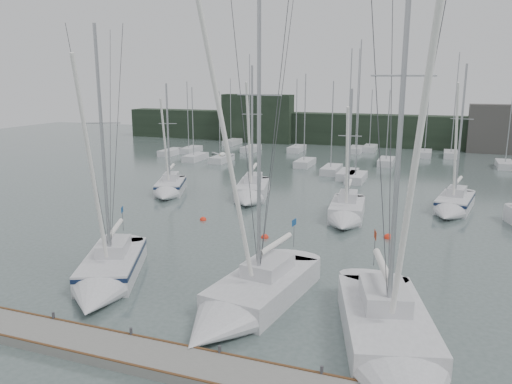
{
  "coord_description": "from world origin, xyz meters",
  "views": [
    {
      "loc": [
        9.33,
        -19.8,
        10.73
      ],
      "look_at": [
        0.14,
        5.0,
        4.66
      ],
      "focal_mm": 35.0,
      "sensor_mm": 36.0,
      "label": 1
    }
  ],
  "objects_px": {
    "sailboat_near_center": "(242,304)",
    "sailboat_mid_d": "(452,206)",
    "sailboat_mid_a": "(169,189)",
    "buoy_b": "(388,238)",
    "sailboat_near_left": "(106,277)",
    "sailboat_mid_c": "(346,215)",
    "sailboat_mid_b": "(251,194)",
    "buoy_a": "(265,238)",
    "sailboat_near_right": "(395,353)",
    "buoy_c": "(203,220)"
  },
  "relations": [
    {
      "from": "sailboat_mid_a",
      "to": "sailboat_mid_c",
      "type": "distance_m",
      "value": 17.46
    },
    {
      "from": "sailboat_mid_a",
      "to": "buoy_a",
      "type": "bearing_deg",
      "value": -56.0
    },
    {
      "from": "sailboat_near_left",
      "to": "sailboat_mid_b",
      "type": "relative_size",
      "value": 1.13
    },
    {
      "from": "sailboat_near_center",
      "to": "sailboat_mid_b",
      "type": "bearing_deg",
      "value": 118.06
    },
    {
      "from": "sailboat_mid_c",
      "to": "buoy_b",
      "type": "relative_size",
      "value": 17.28
    },
    {
      "from": "sailboat_mid_d",
      "to": "buoy_b",
      "type": "relative_size",
      "value": 20.31
    },
    {
      "from": "sailboat_near_center",
      "to": "sailboat_mid_a",
      "type": "relative_size",
      "value": 1.55
    },
    {
      "from": "sailboat_near_left",
      "to": "sailboat_mid_c",
      "type": "xyz_separation_m",
      "value": [
        9.56,
        16.43,
        0.01
      ]
    },
    {
      "from": "sailboat_near_right",
      "to": "buoy_a",
      "type": "distance_m",
      "value": 16.45
    },
    {
      "from": "sailboat_mid_c",
      "to": "buoy_a",
      "type": "relative_size",
      "value": 20.22
    },
    {
      "from": "sailboat_mid_c",
      "to": "buoy_c",
      "type": "relative_size",
      "value": 20.88
    },
    {
      "from": "sailboat_mid_a",
      "to": "buoy_c",
      "type": "height_order",
      "value": "sailboat_mid_a"
    },
    {
      "from": "sailboat_mid_a",
      "to": "buoy_b",
      "type": "relative_size",
      "value": 17.7
    },
    {
      "from": "sailboat_near_right",
      "to": "sailboat_mid_a",
      "type": "distance_m",
      "value": 31.51
    },
    {
      "from": "sailboat_near_center",
      "to": "buoy_c",
      "type": "xyz_separation_m",
      "value": [
        -8.74,
        13.69,
        -0.57
      ]
    },
    {
      "from": "sailboat_mid_b",
      "to": "sailboat_mid_d",
      "type": "height_order",
      "value": "sailboat_mid_d"
    },
    {
      "from": "sailboat_mid_b",
      "to": "buoy_c",
      "type": "relative_size",
      "value": 24.58
    },
    {
      "from": "sailboat_near_right",
      "to": "sailboat_near_center",
      "type": "bearing_deg",
      "value": 149.02
    },
    {
      "from": "sailboat_near_right",
      "to": "sailboat_mid_d",
      "type": "distance_m",
      "value": 24.61
    },
    {
      "from": "sailboat_mid_c",
      "to": "buoy_c",
      "type": "distance_m",
      "value": 10.95
    },
    {
      "from": "sailboat_mid_b",
      "to": "buoy_b",
      "type": "bearing_deg",
      "value": -42.0
    },
    {
      "from": "buoy_c",
      "to": "sailboat_mid_a",
      "type": "bearing_deg",
      "value": 136.24
    },
    {
      "from": "buoy_b",
      "to": "buoy_c",
      "type": "distance_m",
      "value": 13.89
    },
    {
      "from": "buoy_a",
      "to": "buoy_b",
      "type": "xyz_separation_m",
      "value": [
        7.96,
        2.87,
        0.0
      ]
    },
    {
      "from": "sailboat_near_right",
      "to": "buoy_a",
      "type": "height_order",
      "value": "sailboat_near_right"
    },
    {
      "from": "sailboat_near_left",
      "to": "buoy_a",
      "type": "distance_m",
      "value": 11.86
    },
    {
      "from": "sailboat_mid_b",
      "to": "sailboat_near_left",
      "type": "bearing_deg",
      "value": -104.54
    },
    {
      "from": "buoy_a",
      "to": "sailboat_mid_d",
      "type": "bearing_deg",
      "value": 43.03
    },
    {
      "from": "sailboat_mid_d",
      "to": "sailboat_near_left",
      "type": "bearing_deg",
      "value": -118.64
    },
    {
      "from": "sailboat_mid_b",
      "to": "buoy_a",
      "type": "relative_size",
      "value": 23.81
    },
    {
      "from": "sailboat_near_left",
      "to": "sailboat_mid_d",
      "type": "height_order",
      "value": "sailboat_near_left"
    },
    {
      "from": "sailboat_mid_d",
      "to": "buoy_a",
      "type": "bearing_deg",
      "value": -127.66
    },
    {
      "from": "sailboat_near_center",
      "to": "buoy_b",
      "type": "height_order",
      "value": "sailboat_near_center"
    },
    {
      "from": "sailboat_near_left",
      "to": "sailboat_near_right",
      "type": "distance_m",
      "value": 15.07
    },
    {
      "from": "sailboat_mid_c",
      "to": "sailboat_mid_a",
      "type": "bearing_deg",
      "value": 163.68
    },
    {
      "from": "sailboat_mid_d",
      "to": "buoy_c",
      "type": "height_order",
      "value": "sailboat_mid_d"
    },
    {
      "from": "sailboat_near_center",
      "to": "sailboat_mid_d",
      "type": "height_order",
      "value": "sailboat_near_center"
    },
    {
      "from": "buoy_b",
      "to": "sailboat_mid_d",
      "type": "bearing_deg",
      "value": 63.76
    },
    {
      "from": "sailboat_mid_a",
      "to": "buoy_a",
      "type": "height_order",
      "value": "sailboat_mid_a"
    },
    {
      "from": "sailboat_mid_d",
      "to": "buoy_a",
      "type": "distance_m",
      "value": 16.59
    },
    {
      "from": "sailboat_mid_a",
      "to": "sailboat_near_left",
      "type": "bearing_deg",
      "value": -89.68
    },
    {
      "from": "sailboat_mid_a",
      "to": "sailboat_near_center",
      "type": "bearing_deg",
      "value": -73.32
    },
    {
      "from": "buoy_b",
      "to": "sailboat_mid_b",
      "type": "bearing_deg",
      "value": 151.71
    },
    {
      "from": "buoy_c",
      "to": "sailboat_mid_c",
      "type": "bearing_deg",
      "value": 17.3
    },
    {
      "from": "sailboat_near_center",
      "to": "sailboat_near_right",
      "type": "distance_m",
      "value": 7.27
    },
    {
      "from": "sailboat_mid_a",
      "to": "buoy_b",
      "type": "bearing_deg",
      "value": -37.19
    },
    {
      "from": "sailboat_near_center",
      "to": "sailboat_mid_a",
      "type": "height_order",
      "value": "sailboat_near_center"
    },
    {
      "from": "sailboat_mid_c",
      "to": "sailboat_near_right",
      "type": "bearing_deg",
      "value": -80.11
    },
    {
      "from": "sailboat_near_right",
      "to": "sailboat_mid_d",
      "type": "height_order",
      "value": "sailboat_near_right"
    },
    {
      "from": "sailboat_mid_a",
      "to": "sailboat_mid_c",
      "type": "bearing_deg",
      "value": -31.41
    }
  ]
}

